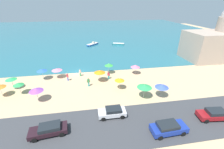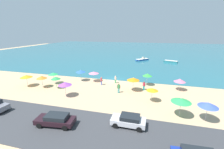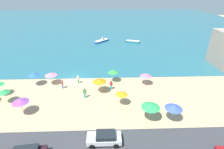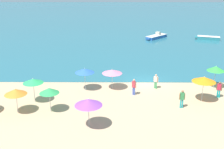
% 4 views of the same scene
% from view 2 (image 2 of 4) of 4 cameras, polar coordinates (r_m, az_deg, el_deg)
% --- Properties ---
extents(ground_plane, '(160.00, 160.00, 0.00)m').
position_cam_2_polar(ground_plane, '(33.73, 0.57, -2.14)').
color(ground_plane, tan).
extents(sea, '(150.00, 110.00, 0.05)m').
position_cam_2_polar(sea, '(87.03, 9.53, 9.16)').
color(sea, '#276676').
rests_on(sea, ground_plane).
extents(coastal_road, '(80.00, 8.00, 0.06)m').
position_cam_2_polar(coastal_road, '(18.57, -13.90, -19.41)').
color(coastal_road, '#3A3B3F').
rests_on(coastal_road, ground_plane).
extents(beach_umbrella_0, '(2.09, 2.09, 2.29)m').
position_cam_2_polar(beach_umbrella_0, '(30.14, 24.42, -2.06)').
color(beach_umbrella_0, '#B2B2B7').
rests_on(beach_umbrella_0, ground_plane).
extents(beach_umbrella_1, '(2.06, 2.06, 2.50)m').
position_cam_2_polar(beach_umbrella_1, '(33.32, -11.86, 1.23)').
color(beach_umbrella_1, '#B2B2B7').
rests_on(beach_umbrella_1, ground_plane).
extents(beach_umbrella_2, '(2.28, 2.28, 2.61)m').
position_cam_2_polar(beach_umbrella_2, '(27.37, 8.12, -1.72)').
color(beach_umbrella_2, '#B2B2B7').
rests_on(beach_umbrella_2, ground_plane).
extents(beach_umbrella_3, '(2.27, 2.27, 2.53)m').
position_cam_2_polar(beach_umbrella_3, '(21.69, 32.81, -9.62)').
color(beach_umbrella_3, '#B2B2B7').
rests_on(beach_umbrella_3, ground_plane).
extents(beach_umbrella_4, '(2.23, 2.23, 2.61)m').
position_cam_2_polar(beach_umbrella_4, '(26.05, -17.50, -3.34)').
color(beach_umbrella_4, '#B2B2B7').
rests_on(beach_umbrella_4, ground_plane).
extents(beach_umbrella_5, '(2.27, 2.27, 2.39)m').
position_cam_2_polar(beach_umbrella_5, '(33.94, -29.89, -0.58)').
color(beach_umbrella_5, '#B2B2B7').
rests_on(beach_umbrella_5, ground_plane).
extents(beach_umbrella_6, '(1.81, 1.81, 2.30)m').
position_cam_2_polar(beach_umbrella_6, '(23.97, 15.09, -5.52)').
color(beach_umbrella_6, '#B2B2B7').
rests_on(beach_umbrella_6, ground_plane).
extents(beach_umbrella_7, '(2.17, 2.17, 2.29)m').
position_cam_2_polar(beach_umbrella_7, '(32.46, -6.98, 0.70)').
color(beach_umbrella_7, '#B2B2B7').
rests_on(beach_umbrella_7, ground_plane).
extents(beach_umbrella_8, '(1.78, 1.78, 2.39)m').
position_cam_2_polar(beach_umbrella_8, '(30.37, -20.68, -1.25)').
color(beach_umbrella_8, '#B2B2B7').
rests_on(beach_umbrella_8, ground_plane).
extents(beach_umbrella_9, '(1.96, 1.96, 2.48)m').
position_cam_2_polar(beach_umbrella_9, '(33.08, -21.51, 0.30)').
color(beach_umbrella_9, '#B2B2B7').
rests_on(beach_umbrella_9, ground_plane).
extents(beach_umbrella_10, '(1.88, 1.88, 2.57)m').
position_cam_2_polar(beach_umbrella_10, '(30.66, 13.31, -0.14)').
color(beach_umbrella_10, '#B2B2B7').
rests_on(beach_umbrella_10, ground_plane).
extents(beach_umbrella_11, '(2.46, 2.46, 2.58)m').
position_cam_2_polar(beach_umbrella_11, '(21.04, 24.85, -8.92)').
color(beach_umbrella_11, '#B2B2B7').
rests_on(beach_umbrella_11, ground_plane).
extents(beach_umbrella_12, '(1.96, 1.96, 2.40)m').
position_cam_2_polar(beach_umbrella_12, '(31.91, -25.24, -0.95)').
color(beach_umbrella_12, '#B2B2B7').
rests_on(beach_umbrella_12, ground_plane).
extents(bather_0, '(0.49, 0.38, 1.71)m').
position_cam_2_polar(bather_0, '(28.54, 12.10, -4.01)').
color(bather_0, '#12A9AE').
rests_on(bather_0, ground_plane).
extents(bather_1, '(0.47, 0.39, 1.75)m').
position_cam_2_polar(bather_1, '(30.56, -4.07, -2.25)').
color(bather_1, '#4560B9').
rests_on(bather_1, ground_plane).
extents(bather_2, '(0.57, 0.26, 1.80)m').
position_cam_2_polar(bather_2, '(26.71, 2.54, -4.96)').
color(bather_2, teal).
rests_on(bather_2, ground_plane).
extents(bather_3, '(0.48, 0.39, 1.65)m').
position_cam_2_polar(bather_3, '(31.57, 1.33, -1.70)').
color(bather_3, '#389F5E').
rests_on(bather_3, ground_plane).
extents(parked_car_0, '(3.94, 1.83, 1.39)m').
position_cam_2_polar(parked_car_0, '(18.15, 6.36, -16.93)').
color(parked_car_0, silver).
rests_on(parked_car_0, coastal_road).
extents(parked_car_3, '(4.69, 2.30, 1.38)m').
position_cam_2_polar(parked_car_3, '(19.34, -20.64, -15.73)').
color(parked_car_3, black).
rests_on(parked_car_3, coastal_road).
extents(skiff_nearshore, '(4.70, 2.68, 0.68)m').
position_cam_2_polar(skiff_nearshore, '(55.89, 21.50, 4.62)').
color(skiff_nearshore, teal).
rests_on(skiff_nearshore, sea).
extents(skiff_offshore, '(4.70, 4.87, 1.20)m').
position_cam_2_polar(skiff_offshore, '(56.86, 11.43, 5.63)').
color(skiff_offshore, '#2859A5').
rests_on(skiff_offshore, sea).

